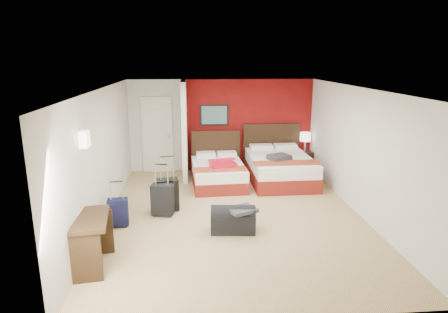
{
  "coord_description": "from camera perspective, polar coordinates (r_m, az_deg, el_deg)",
  "views": [
    {
      "loc": [
        -0.8,
        -7.2,
        3.06
      ],
      "look_at": [
        -0.13,
        0.8,
        1.0
      ],
      "focal_mm": 30.99,
      "sensor_mm": 36.0,
      "label": 1
    }
  ],
  "objects": [
    {
      "name": "room_walls",
      "position": [
        8.83,
        -8.6,
        2.44
      ],
      "size": [
        5.02,
        6.52,
        2.5
      ],
      "color": "silver",
      "rests_on": "ground"
    },
    {
      "name": "red_suitcase_open",
      "position": [
        9.38,
        -0.22,
        -0.91
      ],
      "size": [
        0.8,
        0.95,
        0.1
      ],
      "primitive_type": "cube",
      "rotation": [
        0.0,
        0.0,
        0.29
      ],
      "color": "red",
      "rests_on": "bed_left"
    },
    {
      "name": "jacket_draped",
      "position": [
        6.95,
        2.65,
        -7.84
      ],
      "size": [
        0.59,
        0.56,
        0.06
      ],
      "primitive_type": "cube",
      "rotation": [
        0.0,
        0.0,
        0.43
      ],
      "color": "#3E3E43",
      "rests_on": "duffel_bag"
    },
    {
      "name": "duffel_bag",
      "position": [
        7.07,
        1.35,
        -9.47
      ],
      "size": [
        0.83,
        0.49,
        0.4
      ],
      "primitive_type": "cube",
      "rotation": [
        0.0,
        0.0,
        -0.09
      ],
      "color": "black",
      "rests_on": "ground"
    },
    {
      "name": "suitcase_navy",
      "position": [
        7.5,
        -15.34,
        -8.13
      ],
      "size": [
        0.39,
        0.26,
        0.51
      ],
      "primitive_type": "cube",
      "rotation": [
        0.0,
        0.0,
        0.1
      ],
      "color": "#111433",
      "rests_on": "ground"
    },
    {
      "name": "suitcase_charcoal",
      "position": [
        7.8,
        -9.06,
        -6.48
      ],
      "size": [
        0.46,
        0.35,
        0.61
      ],
      "primitive_type": "cube",
      "rotation": [
        0.0,
        0.0,
        -0.24
      ],
      "color": "black",
      "rests_on": "ground"
    },
    {
      "name": "suitcase_black",
      "position": [
        8.02,
        -8.27,
        -5.72
      ],
      "size": [
        0.47,
        0.34,
        0.64
      ],
      "primitive_type": "cube",
      "rotation": [
        0.0,
        0.0,
        0.17
      ],
      "color": "black",
      "rests_on": "ground"
    },
    {
      "name": "ground",
      "position": [
        7.86,
        1.46,
        -8.52
      ],
      "size": [
        6.5,
        6.5,
        0.0
      ],
      "primitive_type": "plane",
      "color": "#CDB47E",
      "rests_on": "ground"
    },
    {
      "name": "desk",
      "position": [
        6.18,
        -18.81,
        -11.92
      ],
      "size": [
        0.61,
        1.02,
        0.8
      ],
      "primitive_type": "cube",
      "rotation": [
        0.0,
        0.0,
        0.14
      ],
      "color": "#301E10",
      "rests_on": "ground"
    },
    {
      "name": "red_accent_panel",
      "position": [
        10.7,
        3.65,
        4.63
      ],
      "size": [
        3.5,
        0.04,
        2.5
      ],
      "primitive_type": "cube",
      "color": "maroon",
      "rests_on": "ground"
    },
    {
      "name": "bed_right",
      "position": [
        9.89,
        8.25,
        -1.82
      ],
      "size": [
        1.54,
        2.18,
        0.65
      ],
      "primitive_type": "cube",
      "rotation": [
        0.0,
        0.0,
        0.01
      ],
      "color": "white",
      "rests_on": "ground"
    },
    {
      "name": "nightstand",
      "position": [
        10.94,
        11.73,
        -0.65
      ],
      "size": [
        0.43,
        0.43,
        0.55
      ],
      "primitive_type": "cube",
      "rotation": [
        0.0,
        0.0,
        0.1
      ],
      "color": "black",
      "rests_on": "ground"
    },
    {
      "name": "bed_left",
      "position": [
        9.56,
        -0.87,
        -2.6
      ],
      "size": [
        1.33,
        1.83,
        0.53
      ],
      "primitive_type": "cube",
      "rotation": [
        0.0,
        0.0,
        0.05
      ],
      "color": "silver",
      "rests_on": "ground"
    },
    {
      "name": "table_lamp",
      "position": [
        10.82,
        11.87,
        2.11
      ],
      "size": [
        0.39,
        0.39,
        0.52
      ],
      "primitive_type": "cylinder",
      "rotation": [
        0.0,
        0.0,
        -0.42
      ],
      "color": "white",
      "rests_on": "nightstand"
    },
    {
      "name": "jacket_bundle",
      "position": [
        9.48,
        8.14,
        -0.11
      ],
      "size": [
        0.62,
        0.57,
        0.12
      ],
      "primitive_type": "cube",
      "rotation": [
        0.0,
        0.0,
        0.43
      ],
      "color": "#3A393E",
      "rests_on": "bed_right"
    },
    {
      "name": "partition_wall",
      "position": [
        9.98,
        -5.85,
        3.87
      ],
      "size": [
        0.12,
        1.2,
        2.5
      ],
      "primitive_type": "cube",
      "color": "silver",
      "rests_on": "ground"
    },
    {
      "name": "entry_door",
      "position": [
        10.64,
        -9.81,
        3.16
      ],
      "size": [
        0.82,
        0.06,
        2.05
      ],
      "primitive_type": "cube",
      "color": "silver",
      "rests_on": "ground"
    }
  ]
}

